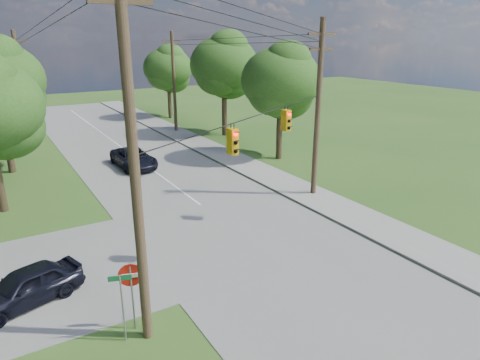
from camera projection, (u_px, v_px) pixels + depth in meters
ground at (269, 300)px, 16.13m from camera, size 140.00×140.00×0.00m
main_road at (245, 237)px, 21.17m from camera, size 10.00×100.00×0.03m
sidewalk_east at (345, 210)px, 24.42m from camera, size 2.60×100.00×0.12m
pole_sw at (133, 155)px, 12.24m from camera, size 2.00×0.32×12.00m
pole_ne at (318, 108)px, 25.24m from camera, size 2.00×0.32×10.50m
pole_north_e at (174, 82)px, 43.24m from camera, size 2.00×0.32×10.00m
pole_north_w at (22, 90)px, 36.47m from camera, size 2.00×0.32×10.00m
power_lines at (175, 42)px, 23.34m from camera, size 13.93×29.62×4.93m
traffic_signals at (262, 129)px, 19.23m from camera, size 4.91×3.27×1.05m
tree_e_near at (281, 80)px, 33.01m from camera, size 6.20×6.20×8.81m
tree_e_mid at (224, 65)px, 41.18m from camera, size 6.60×6.60×9.64m
tree_e_far at (168, 68)px, 50.76m from camera, size 5.80×5.80×8.32m
car_cross_dark at (26, 286)px, 15.72m from camera, size 4.38×2.82×1.39m
car_main_north at (134, 158)px, 32.34m from camera, size 2.54×5.21×1.43m
do_not_enter_sign at (131, 282)px, 14.02m from camera, size 0.79×0.30×2.47m
street_name_sign at (122, 299)px, 13.51m from camera, size 0.70×0.27×2.43m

